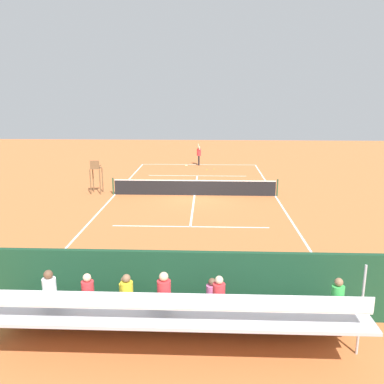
# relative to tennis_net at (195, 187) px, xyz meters

# --- Properties ---
(ground_plane) EXTENTS (60.00, 60.00, 0.00)m
(ground_plane) POSITION_rel_tennis_net_xyz_m (0.00, 0.00, -0.50)
(ground_plane) COLOR #C66B38
(court_line_markings) EXTENTS (10.10, 22.20, 0.01)m
(court_line_markings) POSITION_rel_tennis_net_xyz_m (0.00, -0.04, -0.50)
(court_line_markings) COLOR white
(court_line_markings) RESTS_ON ground
(tennis_net) EXTENTS (10.30, 0.10, 1.07)m
(tennis_net) POSITION_rel_tennis_net_xyz_m (0.00, 0.00, 0.00)
(tennis_net) COLOR black
(tennis_net) RESTS_ON ground
(backdrop_wall) EXTENTS (18.00, 0.16, 2.00)m
(backdrop_wall) POSITION_rel_tennis_net_xyz_m (0.00, 14.00, 0.50)
(backdrop_wall) COLOR #194228
(backdrop_wall) RESTS_ON ground
(bleacher_stand) EXTENTS (9.06, 2.40, 2.48)m
(bleacher_stand) POSITION_rel_tennis_net_xyz_m (0.02, 15.36, 0.45)
(bleacher_stand) COLOR #B2B2B7
(bleacher_stand) RESTS_ON ground
(umpire_chair) EXTENTS (0.67, 0.67, 2.14)m
(umpire_chair) POSITION_rel_tennis_net_xyz_m (6.20, -0.20, 0.81)
(umpire_chair) COLOR brown
(umpire_chair) RESTS_ON ground
(courtside_bench) EXTENTS (1.80, 0.40, 0.93)m
(courtside_bench) POSITION_rel_tennis_net_xyz_m (-3.11, 13.27, 0.06)
(courtside_bench) COLOR #33383D
(courtside_bench) RESTS_ON ground
(equipment_bag) EXTENTS (0.90, 0.36, 0.36)m
(equipment_bag) POSITION_rel_tennis_net_xyz_m (-1.60, 13.40, -0.32)
(equipment_bag) COLOR #B22D2D
(equipment_bag) RESTS_ON ground
(tennis_player) EXTENTS (0.36, 0.53, 1.93)m
(tennis_player) POSITION_rel_tennis_net_xyz_m (-0.01, -10.69, 0.51)
(tennis_player) COLOR black
(tennis_player) RESTS_ON ground
(tennis_racket) EXTENTS (0.39, 0.58, 0.03)m
(tennis_racket) POSITION_rel_tennis_net_xyz_m (1.06, -10.44, -0.49)
(tennis_racket) COLOR black
(tennis_racket) RESTS_ON ground
(tennis_ball_near) EXTENTS (0.07, 0.07, 0.07)m
(tennis_ball_near) POSITION_rel_tennis_net_xyz_m (-0.73, -8.35, -0.47)
(tennis_ball_near) COLOR #CCDB33
(tennis_ball_near) RESTS_ON ground
(tennis_ball_far) EXTENTS (0.07, 0.07, 0.07)m
(tennis_ball_far) POSITION_rel_tennis_net_xyz_m (-1.34, -8.75, -0.47)
(tennis_ball_far) COLOR #CCDB33
(tennis_ball_far) RESTS_ON ground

